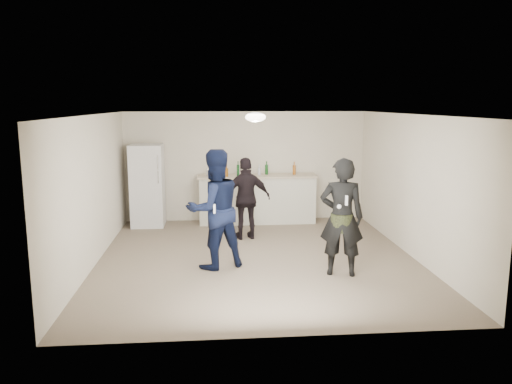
{
  "coord_description": "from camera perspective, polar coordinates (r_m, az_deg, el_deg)",
  "views": [
    {
      "loc": [
        -0.74,
        -8.39,
        2.7
      ],
      "look_at": [
        0.0,
        0.2,
        1.15
      ],
      "focal_mm": 35.0,
      "sensor_mm": 36.0,
      "label": 1
    }
  ],
  "objects": [
    {
      "name": "fridge",
      "position": [
        11.23,
        -12.3,
        0.73
      ],
      "size": [
        0.7,
        0.7,
        1.8
      ],
      "primitive_type": "cube",
      "color": "silver",
      "rests_on": "floor"
    },
    {
      "name": "ceiling_dome",
      "position": [
        8.72,
        -0.06,
        8.55
      ],
      "size": [
        0.36,
        0.36,
        0.16
      ],
      "primitive_type": "ellipsoid",
      "color": "white",
      "rests_on": "ceiling"
    },
    {
      "name": "man",
      "position": [
        8.17,
        -4.78,
        -1.97
      ],
      "size": [
        1.17,
        1.06,
        1.97
      ],
      "primitive_type": "imported",
      "rotation": [
        0.0,
        0.0,
        3.55
      ],
      "color": "#101A43",
      "rests_on": "floor"
    },
    {
      "name": "nunchuk_man",
      "position": [
        7.93,
        -3.9,
        -2.36
      ],
      "size": [
        0.07,
        0.07,
        0.07
      ],
      "primitive_type": "sphere",
      "color": "white",
      "rests_on": "man"
    },
    {
      "name": "bottle_cluster",
      "position": [
        11.16,
        0.23,
        2.45
      ],
      "size": [
        1.61,
        0.33,
        0.26
      ],
      "color": "silver",
      "rests_on": "counter_top"
    },
    {
      "name": "ceiling",
      "position": [
        8.42,
        0.12,
        8.84
      ],
      "size": [
        6.0,
        6.0,
        0.0
      ],
      "primitive_type": "plane",
      "rotation": [
        3.14,
        0.0,
        0.0
      ],
      "color": "silver",
      "rests_on": "wall_back"
    },
    {
      "name": "shaker",
      "position": [
        11.08,
        -5.5,
        2.24
      ],
      "size": [
        0.08,
        0.08,
        0.17
      ],
      "primitive_type": "cylinder",
      "color": "silver",
      "rests_on": "counter_top"
    },
    {
      "name": "wall_left",
      "position": [
        8.74,
        -18.14,
        0.14
      ],
      "size": [
        0.0,
        6.0,
        6.0
      ],
      "primitive_type": "plane",
      "rotation": [
        1.57,
        0.0,
        1.57
      ],
      "color": "beige",
      "rests_on": "floor"
    },
    {
      "name": "counter",
      "position": [
        11.31,
        0.13,
        -0.89
      ],
      "size": [
        2.6,
        0.56,
        1.05
      ],
      "primitive_type": "cube",
      "color": "beige",
      "rests_on": "floor"
    },
    {
      "name": "remote_man",
      "position": [
        7.88,
        -4.78,
        -1.92
      ],
      "size": [
        0.04,
        0.04,
        0.15
      ],
      "primitive_type": "cube",
      "color": "white",
      "rests_on": "man"
    },
    {
      "name": "fridge_handle",
      "position": [
        10.77,
        -11.15,
        2.53
      ],
      "size": [
        0.02,
        0.02,
        0.6
      ],
      "primitive_type": "cylinder",
      "color": "silver",
      "rests_on": "fridge"
    },
    {
      "name": "nunchuk_woman",
      "position": [
        7.63,
        9.49,
        -1.66
      ],
      "size": [
        0.07,
        0.07,
        0.07
      ],
      "primitive_type": "sphere",
      "color": "silver",
      "rests_on": "woman"
    },
    {
      "name": "woman",
      "position": [
        7.91,
        9.76,
        -2.85
      ],
      "size": [
        0.77,
        0.59,
        1.87
      ],
      "primitive_type": "imported",
      "rotation": [
        0.0,
        0.0,
        2.91
      ],
      "color": "black",
      "rests_on": "floor"
    },
    {
      "name": "counter_top",
      "position": [
        11.22,
        0.13,
        1.84
      ],
      "size": [
        2.68,
        0.64,
        0.04
      ],
      "primitive_type": "cube",
      "color": "#BCA891",
      "rests_on": "counter"
    },
    {
      "name": "wall_front",
      "position": [
        5.63,
        2.81,
        -4.75
      ],
      "size": [
        6.0,
        0.0,
        6.0
      ],
      "primitive_type": "plane",
      "rotation": [
        -1.57,
        0.0,
        0.0
      ],
      "color": "beige",
      "rests_on": "floor"
    },
    {
      "name": "remote_woman",
      "position": [
        7.61,
        10.3,
        -0.95
      ],
      "size": [
        0.04,
        0.04,
        0.15
      ],
      "primitive_type": "cube",
      "color": "silver",
      "rests_on": "woman"
    },
    {
      "name": "floor",
      "position": [
        8.84,
        0.11,
        -7.59
      ],
      "size": [
        6.0,
        6.0,
        0.0
      ],
      "primitive_type": "plane",
      "color": "#6B5B4C",
      "rests_on": "ground"
    },
    {
      "name": "wall_back",
      "position": [
        11.5,
        -1.2,
        2.95
      ],
      "size": [
        6.0,
        0.0,
        6.0
      ],
      "primitive_type": "plane",
      "rotation": [
        1.57,
        0.0,
        0.0
      ],
      "color": "beige",
      "rests_on": "floor"
    },
    {
      "name": "spectator",
      "position": [
        9.91,
        -1.09,
        -0.75
      ],
      "size": [
        1.01,
        0.54,
        1.64
      ],
      "primitive_type": "imported",
      "rotation": [
        0.0,
        0.0,
        3.29
      ],
      "color": "black",
      "rests_on": "floor"
    },
    {
      "name": "camo_shorts",
      "position": [
        7.93,
        9.74,
        -3.44
      ],
      "size": [
        0.34,
        0.34,
        0.28
      ],
      "primitive_type": "cylinder",
      "color": "#313C1B",
      "rests_on": "woman"
    },
    {
      "name": "wall_right",
      "position": [
        9.2,
        17.45,
        0.65
      ],
      "size": [
        0.0,
        6.0,
        6.0
      ],
      "primitive_type": "plane",
      "rotation": [
        1.57,
        0.0,
        -1.57
      ],
      "color": "beige",
      "rests_on": "floor"
    }
  ]
}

